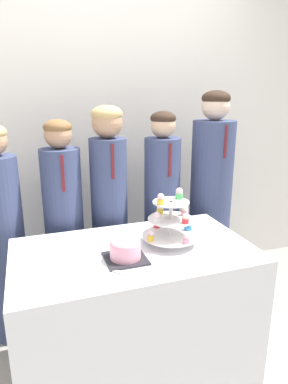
# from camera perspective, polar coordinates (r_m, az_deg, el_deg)

# --- Properties ---
(wall_back) EXTENTS (9.00, 0.06, 2.70)m
(wall_back) POSITION_cam_1_polar(r_m,az_deg,el_deg) (2.72, -8.65, 11.36)
(wall_back) COLOR silver
(wall_back) RESTS_ON ground_plane
(table) EXTENTS (1.28, 0.73, 0.76)m
(table) POSITION_cam_1_polar(r_m,az_deg,el_deg) (2.06, -1.58, -19.12)
(table) COLOR white
(table) RESTS_ON ground_plane
(round_cake) EXTENTS (0.21, 0.21, 0.12)m
(round_cake) POSITION_cam_1_polar(r_m,az_deg,el_deg) (1.74, -3.14, -9.41)
(round_cake) COLOR #232328
(round_cake) RESTS_ON table
(cake_knife) EXTENTS (0.18, 0.18, 0.01)m
(cake_knife) POSITION_cam_1_polar(r_m,az_deg,el_deg) (1.63, -3.13, -13.50)
(cake_knife) COLOR silver
(cake_knife) RESTS_ON table
(cupcake_stand) EXTENTS (0.32, 0.32, 0.31)m
(cupcake_stand) POSITION_cam_1_polar(r_m,az_deg,el_deg) (1.89, 4.53, -4.76)
(cupcake_stand) COLOR silver
(cupcake_stand) RESTS_ON table
(student_0) EXTENTS (0.26, 0.26, 1.40)m
(student_0) POSITION_cam_1_polar(r_m,az_deg,el_deg) (2.34, -22.34, -7.53)
(student_0) COLOR #384266
(student_0) RESTS_ON ground_plane
(student_1) EXTENTS (0.25, 0.26, 1.42)m
(student_1) POSITION_cam_1_polar(r_m,az_deg,el_deg) (2.34, -13.06, -6.52)
(student_1) COLOR #384266
(student_1) RESTS_ON ground_plane
(student_2) EXTENTS (0.24, 0.25, 1.50)m
(student_2) POSITION_cam_1_polar(r_m,az_deg,el_deg) (2.36, -5.63, -4.25)
(student_2) COLOR #384266
(student_2) RESTS_ON ground_plane
(student_3) EXTENTS (0.25, 0.26, 1.46)m
(student_3) POSITION_cam_1_polar(r_m,az_deg,el_deg) (2.49, 2.95, -4.25)
(student_3) COLOR #384266
(student_3) RESTS_ON ground_plane
(student_4) EXTENTS (0.31, 0.31, 1.59)m
(student_4) POSITION_cam_1_polar(r_m,az_deg,el_deg) (2.63, 10.95, -2.06)
(student_4) COLOR #384266
(student_4) RESTS_ON ground_plane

